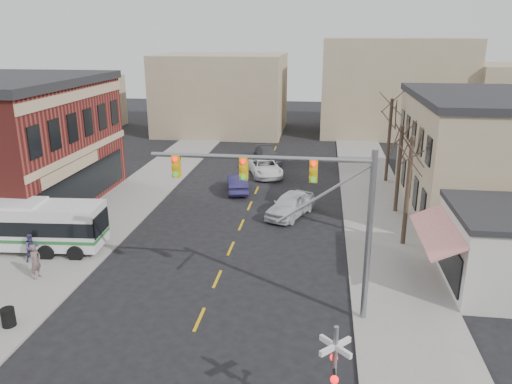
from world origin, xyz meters
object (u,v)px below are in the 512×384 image
Objects in this scene: rr_crossing_east at (320,381)px; car_d at (267,155)px; traffic_signal_mast at (308,199)px; pedestrian_far at (32,248)px; car_c at (265,167)px; car_b at (237,183)px; pedestrian_near at (35,261)px; car_a at (290,204)px; trash_bin at (8,317)px; transit_bus at (6,224)px.

rr_crossing_east is 1.15× the size of car_d.
traffic_signal_mast is 5.92× the size of pedestrian_far.
traffic_signal_mast is at bearing -96.70° from car_c.
car_b is 18.59m from pedestrian_near.
pedestrian_near reaches higher than car_c.
traffic_signal_mast is 14.18m from car_a.
traffic_signal_mast is 1.76× the size of car_c.
traffic_signal_mast is at bearing 95.98° from rr_crossing_east.
car_c is at bearing 72.40° from trash_bin.
transit_bus is 17.88m from car_b.
car_c reaches higher than car_d.
car_b is at bearing 105.43° from rr_crossing_east.
transit_bus is at bearing -131.01° from car_a.
traffic_signal_mast is 5.11× the size of pedestrian_near.
traffic_signal_mast is at bearing -63.02° from pedestrian_far.
car_b is (-6.30, 18.42, -4.98)m from traffic_signal_mast.
car_d reaches higher than trash_bin.
traffic_signal_mast reaches higher than transit_bus.
rr_crossing_east reaches higher than pedestrian_far.
traffic_signal_mast reaches higher than pedestrian_far.
pedestrian_far is at bearing 45.45° from car_b.
trash_bin is 4.67m from pedestrian_near.
rr_crossing_east is 14.45m from trash_bin.
pedestrian_near is (-15.00, 8.72, -0.90)m from rr_crossing_east.
car_d is at bearing 16.87° from pedestrian_far.
pedestrian_far is (-10.66, -25.29, 0.24)m from car_d.
car_a is at bearing -91.39° from car_c.
pedestrian_far is (-2.64, 6.37, 0.40)m from trash_bin.
traffic_signal_mast is at bearing -101.62° from car_d.
car_d is (8.02, 31.66, 0.16)m from trash_bin.
trash_bin is 32.66m from car_d.
trash_bin is at bearing -167.70° from traffic_signal_mast.
car_a is at bearing 96.71° from traffic_signal_mast.
rr_crossing_east is at bearing -83.26° from pedestrian_far.
car_d is at bearing -9.31° from pedestrian_near.
traffic_signal_mast reaches higher than car_d.
car_b reaches higher than trash_bin.
car_c is 1.14× the size of car_d.
car_b is at bearing 108.87° from traffic_signal_mast.
car_b is 2.75× the size of pedestrian_far.
trash_bin is 0.18× the size of car_d.
rr_crossing_east is 36.39m from car_d.
rr_crossing_east is at bearing -110.62° from pedestrian_near.
traffic_signal_mast is 15.09m from pedestrian_near.
pedestrian_near is 1.16× the size of pedestrian_far.
traffic_signal_mast is 14.27m from trash_bin.
trash_bin is at bearing -125.32° from car_c.
car_a is at bearing 119.90° from car_b.
car_d is at bearing 99.04° from rr_crossing_east.
pedestrian_far is at bearing 45.33° from pedestrian_near.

